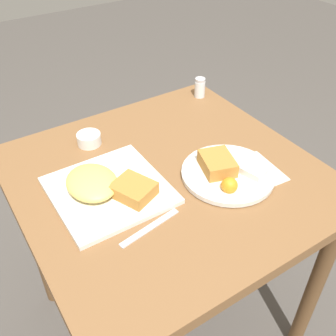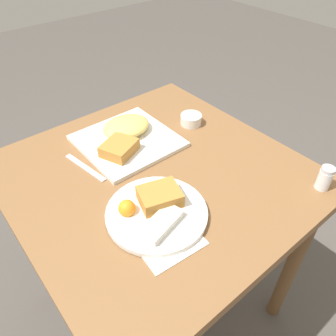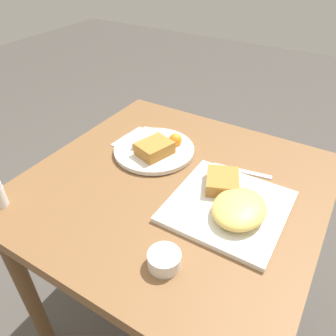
% 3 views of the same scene
% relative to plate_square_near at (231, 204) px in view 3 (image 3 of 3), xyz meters
% --- Properties ---
extents(ground_plane, '(8.00, 8.00, 0.00)m').
position_rel_plate_square_near_xyz_m(ground_plane, '(0.02, 0.18, -0.77)').
color(ground_plane, '#4C4742').
extents(dining_table, '(0.81, 0.82, 0.75)m').
position_rel_plate_square_near_xyz_m(dining_table, '(0.02, 0.18, -0.13)').
color(dining_table, brown).
rests_on(dining_table, ground_plane).
extents(menu_card, '(0.17, 0.24, 0.00)m').
position_rel_plate_square_near_xyz_m(menu_card, '(0.14, 0.34, -0.02)').
color(menu_card, silver).
rests_on(menu_card, dining_table).
extents(plate_square_near, '(0.29, 0.29, 0.06)m').
position_rel_plate_square_near_xyz_m(plate_square_near, '(0.00, 0.00, 0.00)').
color(plate_square_near, white).
rests_on(plate_square_near, dining_table).
extents(plate_oval_far, '(0.26, 0.26, 0.05)m').
position_rel_plate_square_near_xyz_m(plate_oval_far, '(0.12, 0.31, -0.00)').
color(plate_oval_far, white).
rests_on(plate_oval_far, menu_card).
extents(sauce_ramekin, '(0.07, 0.07, 0.04)m').
position_rel_plate_square_near_xyz_m(sauce_ramekin, '(-0.24, 0.06, -0.00)').
color(sauce_ramekin, white).
rests_on(sauce_ramekin, dining_table).
extents(butter_knife, '(0.04, 0.18, 0.00)m').
position_rel_plate_square_near_xyz_m(butter_knife, '(0.17, 0.03, -0.02)').
color(butter_knife, silver).
rests_on(butter_knife, dining_table).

